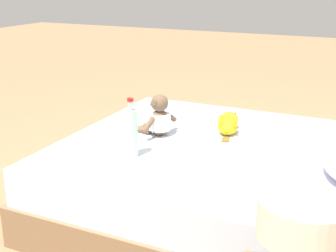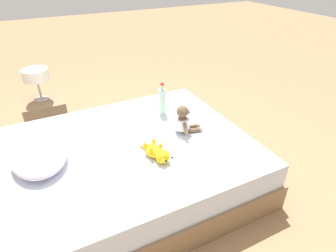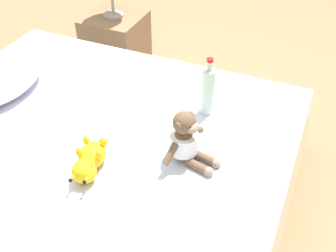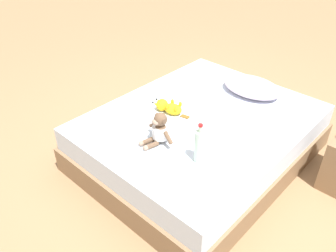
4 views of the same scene
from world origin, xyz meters
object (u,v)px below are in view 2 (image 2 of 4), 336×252
at_px(pillow, 39,155).
at_px(bedside_lamp, 36,76).
at_px(plush_monkey, 184,121).
at_px(nightstand, 47,119).
at_px(glass_bottle, 162,102).
at_px(plush_yellow_creature, 157,153).
at_px(bed, 130,167).

height_order(pillow, bedside_lamp, bedside_lamp).
distance_m(pillow, plush_monkey, 1.08).
relative_size(nightstand, bedside_lamp, 1.35).
height_order(pillow, glass_bottle, glass_bottle).
relative_size(pillow, plush_yellow_creature, 1.63).
relative_size(glass_bottle, bedside_lamp, 0.95).
distance_m(pillow, bedside_lamp, 1.03).
bearing_deg(plush_monkey, nightstand, 41.03).
bearing_deg(plush_monkey, bedside_lamp, 41.03).
height_order(bed, bedside_lamp, bedside_lamp).
distance_m(bed, bedside_lamp, 1.28).
xyz_separation_m(pillow, glass_bottle, (0.24, -1.05, 0.06)).
bearing_deg(pillow, bed, -97.37).
distance_m(plush_yellow_creature, glass_bottle, 0.65).
relative_size(plush_yellow_creature, glass_bottle, 1.11).
distance_m(plush_yellow_creature, bedside_lamp, 1.48).
relative_size(pillow, plush_monkey, 1.87).
height_order(plush_yellow_creature, nightstand, plush_yellow_creature).
xyz_separation_m(glass_bottle, bedside_lamp, (0.76, 0.94, 0.14)).
height_order(plush_monkey, nightstand, plush_monkey).
height_order(pillow, nightstand, pillow).
bearing_deg(glass_bottle, bedside_lamp, 50.88).
xyz_separation_m(bed, nightstand, (1.08, 0.50, 0.01)).
bearing_deg(bed, plush_yellow_creature, -152.18).
distance_m(plush_monkey, bedside_lamp, 1.47).
distance_m(pillow, glass_bottle, 1.08).
xyz_separation_m(pillow, bedside_lamp, (1.01, -0.11, 0.20)).
height_order(glass_bottle, nightstand, glass_bottle).
bearing_deg(nightstand, plush_monkey, -138.97).
height_order(plush_yellow_creature, glass_bottle, glass_bottle).
distance_m(glass_bottle, bedside_lamp, 1.22).
height_order(bed, pillow, pillow).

